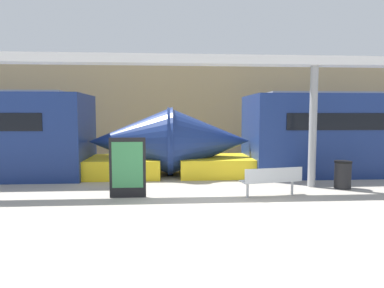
{
  "coord_description": "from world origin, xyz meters",
  "views": [
    {
      "loc": [
        -1.21,
        -8.09,
        2.32
      ],
      "look_at": [
        -0.46,
        2.79,
        1.4
      ],
      "focal_mm": 32.0,
      "sensor_mm": 36.0,
      "label": 1
    }
  ],
  "objects_px": {
    "poster_board": "(128,167)",
    "trash_bin": "(343,175)",
    "train_left": "(370,136)",
    "bench_near": "(272,179)",
    "support_column_near": "(313,127)"
  },
  "relations": [
    {
      "from": "support_column_near",
      "to": "trash_bin",
      "type": "bearing_deg",
      "value": -19.77
    },
    {
      "from": "support_column_near",
      "to": "bench_near",
      "type": "bearing_deg",
      "value": -142.96
    },
    {
      "from": "bench_near",
      "to": "support_column_near",
      "type": "distance_m",
      "value": 2.57
    },
    {
      "from": "train_left",
      "to": "trash_bin",
      "type": "relative_size",
      "value": 18.25
    },
    {
      "from": "bench_near",
      "to": "trash_bin",
      "type": "xyz_separation_m",
      "value": [
        2.6,
        0.98,
        -0.08
      ]
    },
    {
      "from": "train_left",
      "to": "trash_bin",
      "type": "distance_m",
      "value": 3.93
    },
    {
      "from": "bench_near",
      "to": "support_column_near",
      "type": "relative_size",
      "value": 0.47
    },
    {
      "from": "train_left",
      "to": "bench_near",
      "type": "bearing_deg",
      "value": -143.81
    },
    {
      "from": "poster_board",
      "to": "trash_bin",
      "type": "bearing_deg",
      "value": 6.63
    },
    {
      "from": "trash_bin",
      "to": "support_column_near",
      "type": "height_order",
      "value": "support_column_near"
    },
    {
      "from": "trash_bin",
      "to": "support_column_near",
      "type": "bearing_deg",
      "value": 160.23
    },
    {
      "from": "train_left",
      "to": "support_column_near",
      "type": "xyz_separation_m",
      "value": [
        -3.44,
        -2.48,
        0.44
      ]
    },
    {
      "from": "trash_bin",
      "to": "poster_board",
      "type": "distance_m",
      "value": 6.72
    },
    {
      "from": "bench_near",
      "to": "trash_bin",
      "type": "bearing_deg",
      "value": 9.3
    },
    {
      "from": "train_left",
      "to": "poster_board",
      "type": "relative_size",
      "value": 9.43
    }
  ]
}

